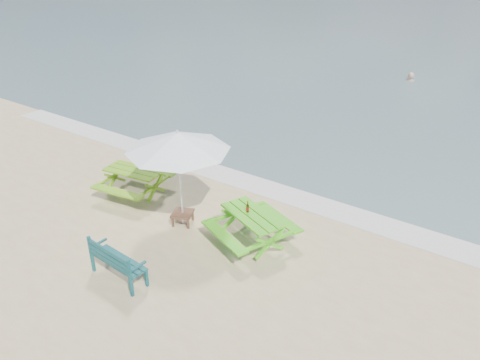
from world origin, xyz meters
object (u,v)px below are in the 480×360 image
Objects in this scene: patio_umbrella at (178,142)px; beer_bottle at (248,208)px; picnic_table_left at (135,183)px; swimmer at (409,89)px; park_bench at (119,268)px; side_table at (183,218)px; picnic_table_right at (252,229)px.

beer_bottle is (1.68, 0.33, -1.32)m from patio_umbrella.
swimmer is at bearing 81.09° from picnic_table_left.
park_bench is at bearing -117.13° from beer_bottle.
side_table is (2.03, -0.38, -0.19)m from picnic_table_left.
picnic_table_left is at bearing 169.51° from side_table.
picnic_table_left is 3.85m from picnic_table_right.
picnic_table_right is at bearing 60.27° from park_bench.
picnic_table_left is 2.08m from side_table.
patio_umbrella is (0.00, -0.00, 2.00)m from side_table.
swimmer is at bearing 89.55° from park_bench.
picnic_table_left is at bearing 169.51° from patio_umbrella.
park_bench is at bearing -48.63° from picnic_table_left.
picnic_table_right is at bearing 9.41° from side_table.
swimmer is at bearing 88.34° from side_table.
beer_bottle reaches higher than picnic_table_right.
swimmer is at bearing 94.28° from beer_bottle.
patio_umbrella is 2.16m from beer_bottle.
picnic_table_right is 2.57m from patio_umbrella.
side_table is 0.20× the size of patio_umbrella.
picnic_table_left is 0.61× the size of patio_umbrella.
park_bench is 0.43× the size of patio_umbrella.
patio_umbrella is (2.03, -0.38, 1.80)m from picnic_table_left.
beer_bottle is (3.71, -0.05, 0.48)m from picnic_table_left.
patio_umbrella is 16.58m from swimmer.
side_table is at bearing -10.49° from picnic_table_left.
side_table is at bearing -168.84° from beer_bottle.
side_table is (-1.81, -0.30, -0.20)m from picnic_table_right.
patio_umbrella reaches higher than picnic_table_right.
park_bench is at bearing -81.91° from side_table.
picnic_table_right is 1.62× the size of park_bench.
picnic_table_left reaches higher than side_table.
side_table is 2.33× the size of beer_bottle.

